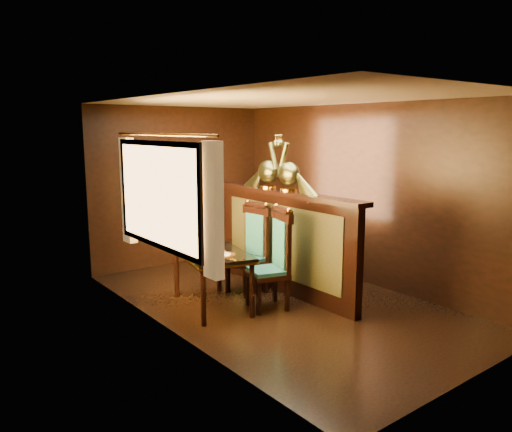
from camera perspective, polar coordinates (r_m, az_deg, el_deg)
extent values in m
plane|color=black|center=(6.37, 2.72, -9.84)|extent=(5.00, 5.00, 0.00)
cube|color=black|center=(8.11, -8.72, 3.44)|extent=(3.00, 0.04, 2.50)
cube|color=black|center=(4.49, 23.96, -2.58)|extent=(3.00, 0.04, 2.50)
cube|color=black|center=(5.23, -9.81, -0.19)|extent=(0.04, 5.00, 2.50)
cube|color=black|center=(7.12, 12.06, 2.43)|extent=(0.04, 5.00, 2.50)
cube|color=beige|center=(6.00, 2.92, 13.22)|extent=(3.00, 5.00, 0.04)
cube|color=#FFC672|center=(5.46, -11.31, 2.33)|extent=(0.01, 1.70, 1.05)
cube|color=gold|center=(4.68, -4.93, 0.60)|extent=(0.10, 0.22, 1.30)
cube|color=gold|center=(6.38, -14.40, 2.84)|extent=(0.10, 0.22, 1.30)
cylinder|color=gold|center=(5.45, -10.82, 9.13)|extent=(0.03, 2.20, 0.03)
cube|color=black|center=(6.61, 3.24, -3.23)|extent=(0.12, 2.60, 1.30)
cube|color=#323116|center=(6.56, 2.81, -2.89)|extent=(0.02, 2.20, 0.95)
cube|color=black|center=(6.49, 3.29, 2.62)|extent=(0.26, 2.70, 0.06)
cube|color=black|center=(6.05, -5.10, -4.14)|extent=(0.95, 1.31, 0.04)
cube|color=gold|center=(6.06, -5.09, -4.41)|extent=(0.97, 1.33, 0.02)
cylinder|color=black|center=(5.58, -6.04, -9.28)|extent=(0.06, 0.06, 0.65)
cylinder|color=black|center=(5.79, -0.47, -8.52)|extent=(0.06, 0.06, 0.65)
cylinder|color=black|center=(6.55, -9.07, -6.42)|extent=(0.06, 0.06, 0.65)
cylinder|color=black|center=(6.72, -4.22, -5.89)|extent=(0.06, 0.06, 0.65)
cylinder|color=orange|center=(5.81, -3.84, -4.46)|extent=(0.30, 0.30, 0.01)
cone|color=silver|center=(5.79, -3.85, -3.94)|extent=(0.11, 0.11, 0.10)
cylinder|color=orange|center=(6.31, -5.28, -3.30)|extent=(0.30, 0.30, 0.01)
cone|color=silver|center=(6.30, -5.29, -2.82)|extent=(0.11, 0.11, 0.10)
cylinder|color=silver|center=(5.95, -7.24, -3.93)|extent=(0.03, 0.03, 0.06)
cylinder|color=silver|center=(5.98, -7.64, -3.85)|extent=(0.03, 0.03, 0.06)
cube|color=black|center=(6.05, 1.29, -6.71)|extent=(0.55, 0.55, 0.06)
cube|color=#135359|center=(6.03, 1.29, -6.27)|extent=(0.49, 0.49, 0.05)
cube|color=#135359|center=(6.03, 3.00, -3.14)|extent=(0.13, 0.34, 0.57)
cube|color=black|center=(5.89, 0.32, -9.48)|extent=(0.05, 0.05, 0.39)
cube|color=black|center=(6.03, 3.59, -9.04)|extent=(0.05, 0.05, 0.39)
cube|color=black|center=(6.21, -0.94, -8.43)|extent=(0.05, 0.05, 0.39)
cube|color=black|center=(6.34, 2.18, -8.04)|extent=(0.05, 0.05, 0.39)
sphere|color=gold|center=(5.78, 3.78, 0.61)|extent=(0.07, 0.07, 0.07)
sphere|color=gold|center=(6.11, 2.32, 1.14)|extent=(0.07, 0.07, 0.07)
cube|color=black|center=(6.62, -1.08, -5.34)|extent=(0.47, 0.47, 0.06)
cube|color=#135359|center=(6.61, -1.08, -4.95)|extent=(0.43, 0.43, 0.05)
cube|color=#135359|center=(6.66, 0.09, -2.08)|extent=(0.07, 0.34, 0.55)
cube|color=black|center=(6.44, -1.15, -7.81)|extent=(0.05, 0.05, 0.38)
cube|color=black|center=(6.68, 1.09, -7.16)|extent=(0.05, 0.05, 0.38)
cube|color=black|center=(6.70, -3.23, -7.13)|extent=(0.05, 0.05, 0.38)
cube|color=black|center=(6.92, -1.00, -6.54)|extent=(0.05, 0.05, 0.38)
sphere|color=gold|center=(6.46, 1.18, 1.28)|extent=(0.07, 0.07, 0.07)
sphere|color=gold|center=(6.71, -0.96, 1.61)|extent=(0.07, 0.07, 0.07)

